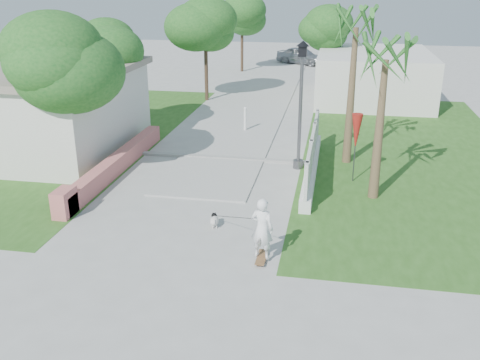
% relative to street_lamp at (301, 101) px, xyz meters
% --- Properties ---
extents(ground, '(90.00, 90.00, 0.00)m').
position_rel_street_lamp_xyz_m(ground, '(-2.90, -5.50, -2.43)').
color(ground, '#B7B7B2').
rests_on(ground, ground).
extents(path_strip, '(3.20, 36.00, 0.06)m').
position_rel_street_lamp_xyz_m(path_strip, '(-2.90, 14.50, -2.40)').
color(path_strip, '#B7B7B2').
rests_on(path_strip, ground).
extents(curb, '(6.50, 0.25, 0.10)m').
position_rel_street_lamp_xyz_m(curb, '(-2.90, 0.50, -2.38)').
color(curb, '#999993').
rests_on(curb, ground).
extents(grass_left, '(8.00, 20.00, 0.01)m').
position_rel_street_lamp_xyz_m(grass_left, '(-9.90, 2.50, -2.42)').
color(grass_left, '#2D5A1C').
rests_on(grass_left, ground).
extents(grass_right, '(8.00, 20.00, 0.01)m').
position_rel_street_lamp_xyz_m(grass_right, '(4.10, 2.50, -2.42)').
color(grass_right, '#2D5A1C').
rests_on(grass_right, ground).
extents(pink_wall, '(0.45, 8.20, 0.80)m').
position_rel_street_lamp_xyz_m(pink_wall, '(-6.20, -1.95, -2.11)').
color(pink_wall, '#CC7268').
rests_on(pink_wall, ground).
extents(house_left, '(8.40, 7.40, 3.23)m').
position_rel_street_lamp_xyz_m(house_left, '(-10.90, 0.50, -0.79)').
color(house_left, silver).
rests_on(house_left, ground).
extents(lattice_fence, '(0.35, 7.00, 1.50)m').
position_rel_street_lamp_xyz_m(lattice_fence, '(0.50, -0.50, -1.88)').
color(lattice_fence, white).
rests_on(lattice_fence, ground).
extents(building_right, '(6.00, 8.00, 2.60)m').
position_rel_street_lamp_xyz_m(building_right, '(3.10, 12.50, -1.13)').
color(building_right, silver).
rests_on(building_right, ground).
extents(street_lamp, '(0.44, 0.44, 4.44)m').
position_rel_street_lamp_xyz_m(street_lamp, '(0.00, 0.00, 0.00)').
color(street_lamp, '#59595E').
rests_on(street_lamp, ground).
extents(bollard, '(0.14, 0.14, 1.09)m').
position_rel_street_lamp_xyz_m(bollard, '(-2.70, 4.50, -1.84)').
color(bollard, white).
rests_on(bollard, ground).
extents(patio_umbrella, '(0.36, 0.36, 2.30)m').
position_rel_street_lamp_xyz_m(patio_umbrella, '(1.90, -1.00, -0.74)').
color(patio_umbrella, '#59595E').
rests_on(patio_umbrella, ground).
extents(tree_left_near, '(3.60, 3.60, 5.28)m').
position_rel_street_lamp_xyz_m(tree_left_near, '(-7.38, -2.52, 1.40)').
color(tree_left_near, '#4C3826').
rests_on(tree_left_near, ground).
extents(tree_left_mid, '(3.20, 3.20, 4.85)m').
position_rel_street_lamp_xyz_m(tree_left_mid, '(-8.38, 2.98, 1.07)').
color(tree_left_mid, '#4C3826').
rests_on(tree_left_mid, ground).
extents(tree_path_left, '(3.40, 3.40, 5.23)m').
position_rel_street_lamp_xyz_m(tree_path_left, '(-5.88, 10.48, 1.39)').
color(tree_path_left, '#4C3826').
rests_on(tree_path_left, ground).
extents(tree_path_right, '(3.00, 3.00, 4.79)m').
position_rel_street_lamp_xyz_m(tree_path_right, '(0.32, 14.48, 1.07)').
color(tree_path_right, '#4C3826').
rests_on(tree_path_right, ground).
extents(tree_path_far, '(3.20, 3.20, 5.17)m').
position_rel_street_lamp_xyz_m(tree_path_far, '(-5.68, 20.48, 1.39)').
color(tree_path_far, '#4C3826').
rests_on(tree_path_far, ground).
extents(palm_far, '(1.80, 1.80, 5.30)m').
position_rel_street_lamp_xyz_m(palm_far, '(1.70, 1.00, 2.06)').
color(palm_far, brown).
rests_on(palm_far, ground).
extents(palm_near, '(1.80, 1.80, 4.70)m').
position_rel_street_lamp_xyz_m(palm_near, '(2.50, -2.30, 1.53)').
color(palm_near, brown).
rests_on(palm_near, ground).
extents(skateboarder, '(1.83, 2.18, 1.61)m').
position_rel_street_lamp_xyz_m(skateboarder, '(-1.08, -6.07, -1.74)').
color(skateboarder, brown).
rests_on(skateboarder, ground).
extents(dog, '(0.32, 0.51, 0.36)m').
position_rel_street_lamp_xyz_m(dog, '(-1.87, -5.23, -2.23)').
color(dog, silver).
rests_on(dog, ground).
extents(parked_car, '(4.21, 3.03, 1.33)m').
position_rel_street_lamp_xyz_m(parked_car, '(-1.72, 24.65, -1.76)').
color(parked_car, '#A3A5AB').
rests_on(parked_car, ground).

